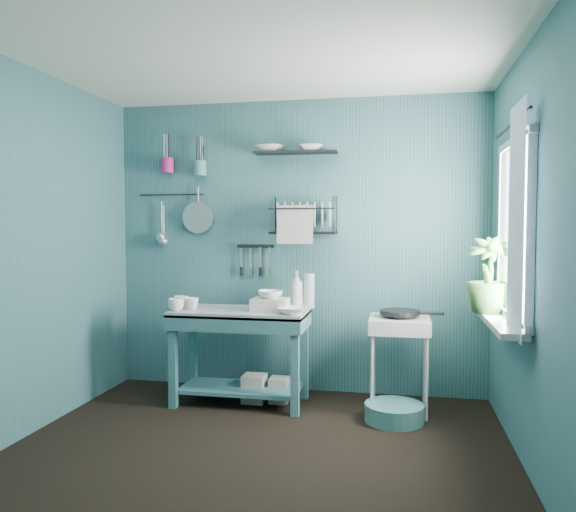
% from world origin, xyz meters
% --- Properties ---
extents(floor, '(3.20, 3.20, 0.00)m').
position_xyz_m(floor, '(0.00, 0.00, 0.00)').
color(floor, black).
rests_on(floor, ground).
extents(ceiling, '(3.20, 3.20, 0.00)m').
position_xyz_m(ceiling, '(0.00, 0.00, 2.50)').
color(ceiling, silver).
rests_on(ceiling, ground).
extents(wall_back, '(3.20, 0.00, 3.20)m').
position_xyz_m(wall_back, '(0.00, 1.50, 1.25)').
color(wall_back, '#315F65').
rests_on(wall_back, ground).
extents(wall_front, '(3.20, 0.00, 3.20)m').
position_xyz_m(wall_front, '(0.00, -1.50, 1.25)').
color(wall_front, '#315F65').
rests_on(wall_front, ground).
extents(wall_left, '(0.00, 3.00, 3.00)m').
position_xyz_m(wall_left, '(-1.60, 0.00, 1.25)').
color(wall_left, '#315F65').
rests_on(wall_left, ground).
extents(wall_right, '(0.00, 3.00, 3.00)m').
position_xyz_m(wall_right, '(1.60, 0.00, 1.25)').
color(wall_right, '#315F65').
rests_on(wall_right, ground).
extents(work_counter, '(1.11, 0.62, 0.76)m').
position_xyz_m(work_counter, '(-0.37, 1.03, 0.38)').
color(work_counter, '#366A71').
rests_on(work_counter, floor).
extents(mug_left, '(0.12, 0.12, 0.10)m').
position_xyz_m(mug_left, '(-0.85, 0.87, 0.81)').
color(mug_left, white).
rests_on(mug_left, work_counter).
extents(mug_mid, '(0.14, 0.14, 0.09)m').
position_xyz_m(mug_mid, '(-0.75, 0.97, 0.80)').
color(mug_mid, white).
rests_on(mug_mid, work_counter).
extents(mug_right, '(0.17, 0.17, 0.10)m').
position_xyz_m(mug_right, '(-0.87, 1.03, 0.81)').
color(mug_right, white).
rests_on(mug_right, work_counter).
extents(wash_tub, '(0.28, 0.22, 0.10)m').
position_xyz_m(wash_tub, '(-0.12, 1.01, 0.81)').
color(wash_tub, beige).
rests_on(wash_tub, work_counter).
extents(tub_bowl, '(0.20, 0.19, 0.06)m').
position_xyz_m(tub_bowl, '(-0.12, 1.01, 0.89)').
color(tub_bowl, white).
rests_on(tub_bowl, wash_tub).
extents(soap_bottle, '(0.12, 0.12, 0.30)m').
position_xyz_m(soap_bottle, '(0.05, 1.23, 0.91)').
color(soap_bottle, beige).
rests_on(soap_bottle, work_counter).
extents(water_bottle, '(0.09, 0.09, 0.28)m').
position_xyz_m(water_bottle, '(0.15, 1.25, 0.90)').
color(water_bottle, silver).
rests_on(water_bottle, work_counter).
extents(counter_bowl, '(0.22, 0.22, 0.05)m').
position_xyz_m(counter_bowl, '(0.08, 0.88, 0.78)').
color(counter_bowl, white).
rests_on(counter_bowl, work_counter).
extents(hotplate_stand, '(0.49, 0.49, 0.73)m').
position_xyz_m(hotplate_stand, '(0.88, 1.08, 0.36)').
color(hotplate_stand, beige).
rests_on(hotplate_stand, floor).
extents(frying_pan, '(0.30, 0.30, 0.03)m').
position_xyz_m(frying_pan, '(0.88, 1.08, 0.76)').
color(frying_pan, black).
rests_on(frying_pan, hotplate_stand).
extents(knife_strip, '(0.32, 0.05, 0.03)m').
position_xyz_m(knife_strip, '(-0.36, 1.47, 1.25)').
color(knife_strip, black).
rests_on(knife_strip, wall_back).
extents(dish_rack, '(0.58, 0.32, 0.32)m').
position_xyz_m(dish_rack, '(0.08, 1.37, 1.52)').
color(dish_rack, black).
rests_on(dish_rack, wall_back).
extents(upper_shelf, '(0.71, 0.22, 0.01)m').
position_xyz_m(upper_shelf, '(0.01, 1.40, 2.04)').
color(upper_shelf, black).
rests_on(upper_shelf, wall_back).
extents(shelf_bowl_left, '(0.26, 0.26, 0.06)m').
position_xyz_m(shelf_bowl_left, '(-0.21, 1.40, 2.02)').
color(shelf_bowl_left, white).
rests_on(shelf_bowl_left, upper_shelf).
extents(shelf_bowl_right, '(0.22, 0.22, 0.05)m').
position_xyz_m(shelf_bowl_right, '(0.14, 1.40, 2.07)').
color(shelf_bowl_right, white).
rests_on(shelf_bowl_right, upper_shelf).
extents(utensil_cup_magenta, '(0.11, 0.11, 0.13)m').
position_xyz_m(utensil_cup_magenta, '(-1.15, 1.42, 1.96)').
color(utensil_cup_magenta, '#B52167').
rests_on(utensil_cup_magenta, wall_back).
extents(utensil_cup_teal, '(0.11, 0.11, 0.13)m').
position_xyz_m(utensil_cup_teal, '(-0.84, 1.42, 1.93)').
color(utensil_cup_teal, teal).
rests_on(utensil_cup_teal, wall_back).
extents(colander, '(0.28, 0.03, 0.28)m').
position_xyz_m(colander, '(-0.88, 1.45, 1.50)').
color(colander, '#ABAFB3').
rests_on(colander, wall_back).
extents(ladle_outer, '(0.01, 0.01, 0.30)m').
position_xyz_m(ladle_outer, '(-1.23, 1.46, 1.49)').
color(ladle_outer, '#ABAFB3').
rests_on(ladle_outer, wall_back).
extents(ladle_inner, '(0.01, 0.01, 0.30)m').
position_xyz_m(ladle_inner, '(-1.21, 1.46, 1.46)').
color(ladle_inner, '#ABAFB3').
rests_on(ladle_inner, wall_back).
extents(hook_rail, '(0.60, 0.01, 0.01)m').
position_xyz_m(hook_rail, '(-1.13, 1.47, 1.70)').
color(hook_rail, black).
rests_on(hook_rail, wall_back).
extents(window_glass, '(0.00, 1.10, 1.10)m').
position_xyz_m(window_glass, '(1.59, 0.45, 1.40)').
color(window_glass, white).
rests_on(window_glass, wall_right).
extents(windowsill, '(0.16, 0.95, 0.04)m').
position_xyz_m(windowsill, '(1.50, 0.45, 0.81)').
color(windowsill, beige).
rests_on(windowsill, wall_right).
extents(curtain, '(0.00, 1.35, 1.35)m').
position_xyz_m(curtain, '(1.52, 0.15, 1.45)').
color(curtain, white).
rests_on(curtain, wall_right).
extents(curtain_rod, '(0.02, 1.05, 0.02)m').
position_xyz_m(curtain_rod, '(1.54, 0.45, 2.05)').
color(curtain_rod, black).
rests_on(curtain_rod, wall_right).
extents(potted_plant, '(0.32, 0.32, 0.52)m').
position_xyz_m(potted_plant, '(1.47, 0.74, 1.09)').
color(potted_plant, '#37702C').
rests_on(potted_plant, windowsill).
extents(storage_tin_large, '(0.18, 0.18, 0.22)m').
position_xyz_m(storage_tin_large, '(-0.27, 1.08, 0.11)').
color(storage_tin_large, tan).
rests_on(storage_tin_large, floor).
extents(storage_tin_small, '(0.15, 0.15, 0.20)m').
position_xyz_m(storage_tin_small, '(-0.07, 1.11, 0.10)').
color(storage_tin_small, tan).
rests_on(storage_tin_small, floor).
extents(floor_basin, '(0.43, 0.43, 0.13)m').
position_xyz_m(floor_basin, '(0.84, 0.83, 0.07)').
color(floor_basin, teal).
rests_on(floor_basin, floor).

